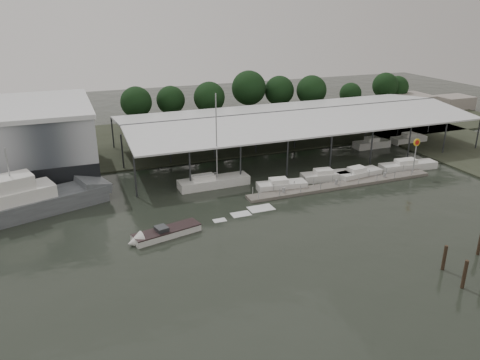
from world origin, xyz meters
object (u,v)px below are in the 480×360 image
object	(u,v)px
grey_trawler	(27,203)
speedboat_underway	(161,234)
shell_fuel_sign	(416,150)
white_sailboat	(213,182)

from	to	relation	value
grey_trawler	speedboat_underway	world-z (taller)	grey_trawler
shell_fuel_sign	speedboat_underway	bearing A→B (deg)	-171.33
shell_fuel_sign	white_sailboat	xyz separation A→B (m)	(-28.63, 6.44, -3.28)
grey_trawler	white_sailboat	distance (m)	23.38
grey_trawler	shell_fuel_sign	bearing A→B (deg)	-24.07
grey_trawler	white_sailboat	xyz separation A→B (m)	(23.35, 0.83, -0.93)
shell_fuel_sign	speedboat_underway	xyz separation A→B (m)	(-38.50, -5.87, -3.53)
shell_fuel_sign	grey_trawler	distance (m)	52.33
speedboat_underway	white_sailboat	bearing A→B (deg)	-141.97
shell_fuel_sign	grey_trawler	world-z (taller)	grey_trawler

